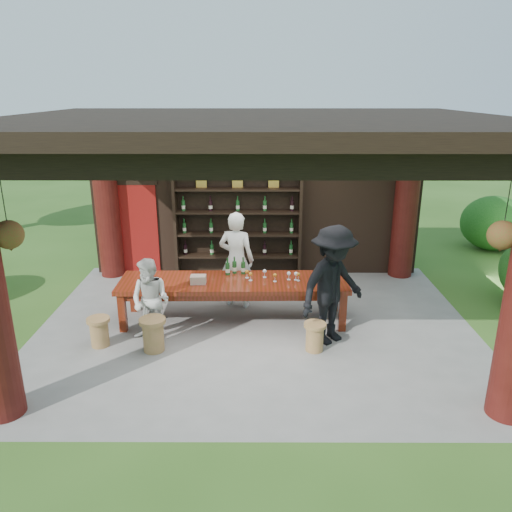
{
  "coord_description": "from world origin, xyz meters",
  "views": [
    {
      "loc": [
        0.03,
        -7.73,
        3.88
      ],
      "look_at": [
        0.0,
        0.4,
        1.15
      ],
      "focal_mm": 35.0,
      "sensor_mm": 36.0,
      "label": 1
    }
  ],
  "objects_px": {
    "guest_woman": "(151,301)",
    "napkin_basket": "(198,279)",
    "tasting_table": "(233,286)",
    "guest_man": "(333,285)",
    "stool_near_right": "(315,336)",
    "stool_far_left": "(99,331)",
    "stool_near_left": "(153,334)",
    "host": "(236,260)",
    "wine_shelf": "(238,224)"
  },
  "relations": [
    {
      "from": "guest_woman",
      "to": "napkin_basket",
      "type": "relative_size",
      "value": 5.3
    },
    {
      "from": "tasting_table",
      "to": "guest_man",
      "type": "relative_size",
      "value": 2.04
    },
    {
      "from": "napkin_basket",
      "to": "guest_man",
      "type": "bearing_deg",
      "value": -15.71
    },
    {
      "from": "stool_near_right",
      "to": "guest_woman",
      "type": "height_order",
      "value": "guest_woman"
    },
    {
      "from": "stool_far_left",
      "to": "stool_near_left",
      "type": "bearing_deg",
      "value": -9.83
    },
    {
      "from": "tasting_table",
      "to": "guest_woman",
      "type": "xyz_separation_m",
      "value": [
        -1.28,
        -0.74,
        0.05
      ]
    },
    {
      "from": "stool_far_left",
      "to": "host",
      "type": "relative_size",
      "value": 0.26
    },
    {
      "from": "stool_near_left",
      "to": "host",
      "type": "relative_size",
      "value": 0.3
    },
    {
      "from": "host",
      "to": "guest_woman",
      "type": "xyz_separation_m",
      "value": [
        -1.31,
        -1.4,
        -0.21
      ]
    },
    {
      "from": "host",
      "to": "guest_woman",
      "type": "distance_m",
      "value": 1.93
    },
    {
      "from": "stool_far_left",
      "to": "guest_man",
      "type": "xyz_separation_m",
      "value": [
        3.67,
        0.18,
        0.71
      ]
    },
    {
      "from": "tasting_table",
      "to": "wine_shelf",
      "type": "bearing_deg",
      "value": 89.88
    },
    {
      "from": "stool_far_left",
      "to": "guest_woman",
      "type": "relative_size",
      "value": 0.35
    },
    {
      "from": "stool_near_right",
      "to": "guest_woman",
      "type": "xyz_separation_m",
      "value": [
        -2.58,
        0.33,
        0.45
      ]
    },
    {
      "from": "stool_near_left",
      "to": "host",
      "type": "height_order",
      "value": "host"
    },
    {
      "from": "host",
      "to": "stool_far_left",
      "type": "bearing_deg",
      "value": 51.42
    },
    {
      "from": "wine_shelf",
      "to": "stool_near_right",
      "type": "relative_size",
      "value": 5.82
    },
    {
      "from": "wine_shelf",
      "to": "guest_woman",
      "type": "height_order",
      "value": "wine_shelf"
    },
    {
      "from": "tasting_table",
      "to": "napkin_basket",
      "type": "height_order",
      "value": "napkin_basket"
    },
    {
      "from": "host",
      "to": "napkin_basket",
      "type": "relative_size",
      "value": 6.93
    },
    {
      "from": "guest_woman",
      "to": "stool_near_right",
      "type": "bearing_deg",
      "value": 13.09
    },
    {
      "from": "wine_shelf",
      "to": "guest_woman",
      "type": "bearing_deg",
      "value": -113.66
    },
    {
      "from": "host",
      "to": "napkin_basket",
      "type": "xyz_separation_m",
      "value": [
        -0.62,
        -0.79,
        -0.08
      ]
    },
    {
      "from": "guest_woman",
      "to": "stool_near_left",
      "type": "bearing_deg",
      "value": -56.26
    },
    {
      "from": "stool_near_right",
      "to": "napkin_basket",
      "type": "height_order",
      "value": "napkin_basket"
    },
    {
      "from": "stool_near_right",
      "to": "stool_far_left",
      "type": "bearing_deg",
      "value": 177.65
    },
    {
      "from": "stool_near_right",
      "to": "guest_man",
      "type": "height_order",
      "value": "guest_man"
    },
    {
      "from": "stool_near_left",
      "to": "guest_woman",
      "type": "height_order",
      "value": "guest_woman"
    },
    {
      "from": "stool_near_left",
      "to": "guest_woman",
      "type": "distance_m",
      "value": 0.53
    },
    {
      "from": "host",
      "to": "guest_man",
      "type": "distance_m",
      "value": 2.1
    },
    {
      "from": "stool_near_left",
      "to": "wine_shelf",
      "type": "bearing_deg",
      "value": 69.82
    },
    {
      "from": "stool_near_left",
      "to": "stool_near_right",
      "type": "bearing_deg",
      "value": 0.33
    },
    {
      "from": "stool_far_left",
      "to": "guest_man",
      "type": "distance_m",
      "value": 3.75
    },
    {
      "from": "stool_near_right",
      "to": "wine_shelf",
      "type": "bearing_deg",
      "value": 111.85
    },
    {
      "from": "stool_far_left",
      "to": "host",
      "type": "distance_m",
      "value": 2.72
    },
    {
      "from": "stool_near_right",
      "to": "stool_far_left",
      "type": "xyz_separation_m",
      "value": [
        -3.39,
        0.14,
        0.01
      ]
    },
    {
      "from": "napkin_basket",
      "to": "wine_shelf",
      "type": "bearing_deg",
      "value": 75.77
    },
    {
      "from": "stool_far_left",
      "to": "wine_shelf",
      "type": "bearing_deg",
      "value": 56.16
    },
    {
      "from": "wine_shelf",
      "to": "stool_near_left",
      "type": "height_order",
      "value": "wine_shelf"
    },
    {
      "from": "wine_shelf",
      "to": "stool_near_right",
      "type": "distance_m",
      "value": 3.62
    },
    {
      "from": "tasting_table",
      "to": "host",
      "type": "bearing_deg",
      "value": 87.26
    },
    {
      "from": "napkin_basket",
      "to": "host",
      "type": "bearing_deg",
      "value": 52.24
    },
    {
      "from": "stool_near_left",
      "to": "napkin_basket",
      "type": "distance_m",
      "value": 1.25
    },
    {
      "from": "wine_shelf",
      "to": "stool_far_left",
      "type": "height_order",
      "value": "wine_shelf"
    },
    {
      "from": "stool_near_left",
      "to": "stool_far_left",
      "type": "height_order",
      "value": "stool_near_left"
    },
    {
      "from": "stool_near_right",
      "to": "napkin_basket",
      "type": "distance_m",
      "value": 2.18
    },
    {
      "from": "wine_shelf",
      "to": "stool_far_left",
      "type": "xyz_separation_m",
      "value": [
        -2.08,
        -3.11,
        -0.93
      ]
    },
    {
      "from": "tasting_table",
      "to": "napkin_basket",
      "type": "bearing_deg",
      "value": -167.13
    },
    {
      "from": "tasting_table",
      "to": "stool_near_left",
      "type": "relative_size",
      "value": 7.29
    },
    {
      "from": "stool_near_left",
      "to": "napkin_basket",
      "type": "xyz_separation_m",
      "value": [
        0.61,
        0.94,
        0.53
      ]
    }
  ]
}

